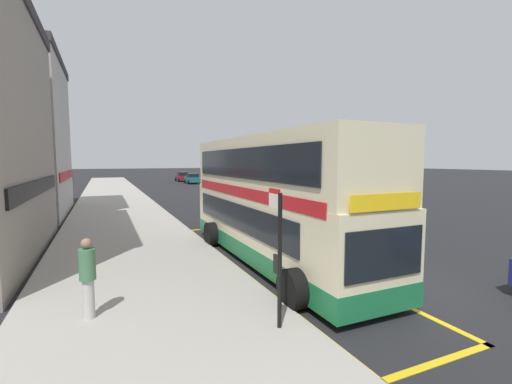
{
  "coord_description": "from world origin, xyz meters",
  "views": [
    {
      "loc": [
        -7.92,
        -6.57,
        3.59
      ],
      "look_at": [
        -2.19,
        6.25,
        2.31
      ],
      "focal_mm": 24.09,
      "sensor_mm": 36.0,
      "label": 1
    }
  ],
  "objects_px": {
    "parked_car_teal_across": "(193,179)",
    "pedestrian_waiting_near_sign": "(88,275)",
    "bus_stop_sign": "(278,248)",
    "parked_car_silver_ahead": "(274,195)",
    "double_decker_bus": "(272,204)",
    "parked_car_maroon_kerbside": "(183,177)"
  },
  "relations": [
    {
      "from": "parked_car_teal_across",
      "to": "pedestrian_waiting_near_sign",
      "type": "distance_m",
      "value": 46.93
    },
    {
      "from": "parked_car_teal_across",
      "to": "double_decker_bus",
      "type": "bearing_deg",
      "value": 77.31
    },
    {
      "from": "parked_car_teal_across",
      "to": "parked_car_maroon_kerbside",
      "type": "bearing_deg",
      "value": -91.71
    },
    {
      "from": "parked_car_silver_ahead",
      "to": "pedestrian_waiting_near_sign",
      "type": "xyz_separation_m",
      "value": [
        -13.08,
        -16.65,
        0.31
      ]
    },
    {
      "from": "parked_car_maroon_kerbside",
      "to": "pedestrian_waiting_near_sign",
      "type": "bearing_deg",
      "value": -103.13
    },
    {
      "from": "bus_stop_sign",
      "to": "parked_car_teal_across",
      "type": "height_order",
      "value": "bus_stop_sign"
    },
    {
      "from": "bus_stop_sign",
      "to": "pedestrian_waiting_near_sign",
      "type": "height_order",
      "value": "bus_stop_sign"
    },
    {
      "from": "parked_car_silver_ahead",
      "to": "double_decker_bus",
      "type": "bearing_deg",
      "value": -116.77
    },
    {
      "from": "double_decker_bus",
      "to": "parked_car_silver_ahead",
      "type": "xyz_separation_m",
      "value": [
        7.23,
        13.97,
        -1.26
      ]
    },
    {
      "from": "double_decker_bus",
      "to": "pedestrian_waiting_near_sign",
      "type": "bearing_deg",
      "value": -155.34
    },
    {
      "from": "parked_car_maroon_kerbside",
      "to": "parked_car_teal_across",
      "type": "bearing_deg",
      "value": -87.85
    },
    {
      "from": "parked_car_maroon_kerbside",
      "to": "parked_car_teal_across",
      "type": "height_order",
      "value": "same"
    },
    {
      "from": "bus_stop_sign",
      "to": "parked_car_teal_across",
      "type": "xyz_separation_m",
      "value": [
        9.6,
        47.04,
        -1.01
      ]
    },
    {
      "from": "pedestrian_waiting_near_sign",
      "to": "parked_car_silver_ahead",
      "type": "bearing_deg",
      "value": 51.86
    },
    {
      "from": "parked_car_teal_across",
      "to": "pedestrian_waiting_near_sign",
      "type": "bearing_deg",
      "value": 70.83
    },
    {
      "from": "double_decker_bus",
      "to": "parked_car_maroon_kerbside",
      "type": "bearing_deg",
      "value": 81.62
    },
    {
      "from": "pedestrian_waiting_near_sign",
      "to": "double_decker_bus",
      "type": "bearing_deg",
      "value": 24.66
    },
    {
      "from": "parked_car_teal_across",
      "to": "bus_stop_sign",
      "type": "bearing_deg",
      "value": 75.65
    },
    {
      "from": "parked_car_silver_ahead",
      "to": "parked_car_maroon_kerbside",
      "type": "xyz_separation_m",
      "value": [
        0.01,
        35.15,
        0.0
      ]
    },
    {
      "from": "double_decker_bus",
      "to": "parked_car_silver_ahead",
      "type": "bearing_deg",
      "value": 62.63
    },
    {
      "from": "parked_car_silver_ahead",
      "to": "parked_car_teal_across",
      "type": "bearing_deg",
      "value": 90.33
    },
    {
      "from": "parked_car_maroon_kerbside",
      "to": "pedestrian_waiting_near_sign",
      "type": "distance_m",
      "value": 53.43
    }
  ]
}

